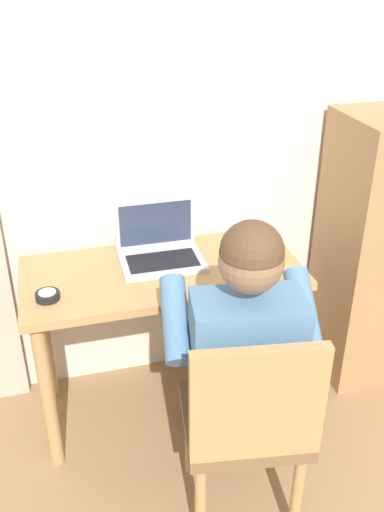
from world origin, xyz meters
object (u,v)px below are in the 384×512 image
object	(u,v)px
chair	(248,420)
desk_clock	(48,296)
computer_mouse	(234,255)
laptop	(160,248)
desk	(163,295)
person_seated	(239,344)
dresser	(384,250)

from	to	relation	value
chair	desk_clock	world-z (taller)	chair
chair	computer_mouse	bearing A→B (deg)	75.81
computer_mouse	laptop	bearing A→B (deg)	-172.15
laptop	computer_mouse	distance (m)	0.31
desk	chair	size ratio (longest dim) A/B	1.30
person_seated	dresser	bearing A→B (deg)	30.40
person_seated	computer_mouse	xyz separation A→B (m)	(0.14, 0.48, 0.08)
laptop	desk_clock	bearing A→B (deg)	-157.32
computer_mouse	dresser	bearing A→B (deg)	26.03
dresser	desk	bearing A→B (deg)	-176.79
person_seated	laptop	distance (m)	0.59
desk	desk_clock	bearing A→B (deg)	-166.75
chair	laptop	distance (m)	0.81
desk	chair	bearing A→B (deg)	-77.21
desk	laptop	world-z (taller)	laptop
dresser	person_seated	bearing A→B (deg)	-149.60
desk	person_seated	bearing A→B (deg)	-69.94
chair	computer_mouse	xyz separation A→B (m)	(0.17, 0.66, 0.26)
dresser	desk_clock	bearing A→B (deg)	-173.74
chair	person_seated	distance (m)	0.26
person_seated	laptop	bearing A→B (deg)	106.01
desk	dresser	size ratio (longest dim) A/B	0.88
laptop	dresser	bearing A→B (deg)	-1.51
desk	desk_clock	size ratio (longest dim) A/B	12.57
desk_clock	dresser	bearing A→B (deg)	6.26
laptop	chair	bearing A→B (deg)	-79.55
desk	person_seated	size ratio (longest dim) A/B	0.95
chair	computer_mouse	world-z (taller)	chair
dresser	person_seated	world-z (taller)	dresser
desk	laptop	xyz separation A→B (m)	(0.01, 0.09, 0.18)
desk	laptop	distance (m)	0.20
dresser	desk_clock	distance (m)	1.54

